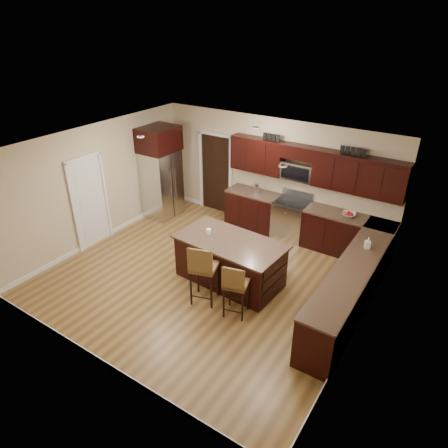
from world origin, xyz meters
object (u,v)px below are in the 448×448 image
Objects in this scene: island at (230,262)px; stool_mid at (203,268)px; range at (291,219)px; stool_right at (235,285)px; refrigerator at (161,172)px.

island is 1.79× the size of stool_mid.
range is 0.91× the size of stool_mid.
island is at bearing -96.02° from range.
island is at bearing 113.31° from stool_right.
island is at bearing -26.47° from refrigerator.
refrigerator is (-3.30, -0.76, 0.74)m from range.
island is (-0.24, -2.28, -0.04)m from range.
range reaches higher than stool_right.
range is 3.15m from stool_right.
refrigerator is (-3.70, 2.36, 0.55)m from stool_right.
range is 0.47× the size of refrigerator.
stool_mid reaches higher than range.
stool_mid is at bearing -95.02° from range.
stool_mid is (-0.28, -3.13, 0.29)m from range.
stool_right is at bearing -16.71° from stool_mid.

